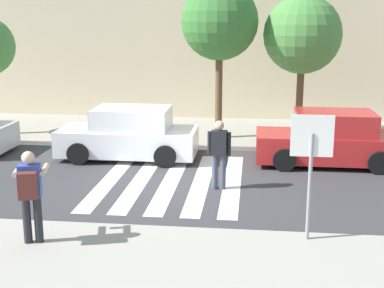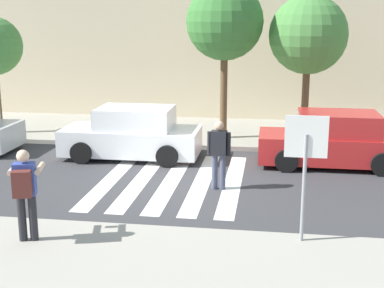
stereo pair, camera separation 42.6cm
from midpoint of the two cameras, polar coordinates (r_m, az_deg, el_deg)
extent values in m
plane|color=#38383A|center=(13.80, -1.46, -4.17)|extent=(120.00, 120.00, 0.00)
cube|color=#9E998C|center=(19.53, 1.57, 1.33)|extent=(60.00, 4.80, 0.14)
cube|color=beige|center=(23.47, 2.96, 12.13)|extent=(56.00, 4.00, 7.26)
cube|color=silver|center=(14.34, -7.65, -3.59)|extent=(0.44, 5.20, 0.01)
cube|color=silver|center=(14.14, -4.52, -3.75)|extent=(0.44, 5.20, 0.01)
cube|color=silver|center=(13.99, -1.32, -3.91)|extent=(0.44, 5.20, 0.01)
cube|color=silver|center=(13.88, 1.94, -4.05)|extent=(0.44, 5.20, 0.01)
cube|color=silver|center=(13.82, 5.25, -4.18)|extent=(0.44, 5.20, 0.01)
cylinder|color=gray|center=(9.96, 13.04, -4.65)|extent=(0.07, 0.07, 2.02)
cube|color=white|center=(9.73, 13.33, 0.75)|extent=(0.76, 0.03, 0.76)
cube|color=red|center=(9.74, 13.33, 0.77)|extent=(0.66, 0.02, 0.66)
cylinder|color=#232328|center=(10.32, -16.55, -7.56)|extent=(0.15, 0.15, 0.88)
cylinder|color=#232328|center=(10.29, -15.45, -7.56)|extent=(0.15, 0.15, 0.88)
cube|color=#33479E|center=(10.07, -16.27, -3.62)|extent=(0.43, 0.32, 0.60)
sphere|color=beige|center=(9.95, -16.44, -1.25)|extent=(0.23, 0.23, 0.23)
cylinder|color=beige|center=(10.29, -17.41, -2.56)|extent=(0.24, 0.59, 0.10)
cylinder|color=beige|center=(10.20, -14.77, -2.52)|extent=(0.24, 0.59, 0.10)
cube|color=black|center=(10.40, -15.93, -2.11)|extent=(0.16, 0.13, 0.10)
cube|color=#5B2823|center=(9.86, -16.51, -4.12)|extent=(0.36, 0.27, 0.48)
cylinder|color=#474C60|center=(13.24, 3.35, -2.98)|extent=(0.15, 0.15, 0.88)
cylinder|color=#474C60|center=(13.20, 4.20, -3.03)|extent=(0.15, 0.15, 0.88)
cube|color=black|center=(13.03, 3.83, 0.12)|extent=(0.40, 0.27, 0.60)
sphere|color=tan|center=(12.94, 3.86, 1.97)|extent=(0.23, 0.23, 0.23)
cylinder|color=black|center=(13.07, 2.79, 0.09)|extent=(0.10, 0.10, 0.58)
cylinder|color=black|center=(13.00, 4.87, -0.03)|extent=(0.10, 0.10, 0.58)
cylinder|color=black|center=(18.59, -18.79, 0.77)|extent=(0.64, 0.22, 0.64)
cube|color=white|center=(16.17, -5.75, 0.35)|extent=(4.10, 1.70, 0.76)
cube|color=white|center=(15.99, -5.29, 2.78)|extent=(2.20, 1.56, 0.64)
cube|color=slate|center=(16.27, -8.95, 2.86)|extent=(0.10, 1.50, 0.54)
cube|color=slate|center=(15.79, -1.86, 2.69)|extent=(0.10, 1.50, 0.51)
cylinder|color=black|center=(15.79, -10.96, -0.93)|extent=(0.64, 0.22, 0.64)
cylinder|color=black|center=(17.35, -9.12, 0.45)|extent=(0.64, 0.22, 0.64)
cylinder|color=black|center=(15.15, -1.85, -1.30)|extent=(0.64, 0.22, 0.64)
cylinder|color=black|center=(16.77, -0.81, 0.17)|extent=(0.64, 0.22, 0.64)
cube|color=red|center=(15.81, 15.38, -0.38)|extent=(4.10, 1.70, 0.76)
cube|color=red|center=(15.68, 16.08, 2.09)|extent=(2.20, 1.56, 0.64)
cube|color=slate|center=(15.57, 12.18, 2.24)|extent=(0.10, 1.50, 0.54)
cube|color=slate|center=(15.84, 19.56, 1.95)|extent=(0.10, 1.50, 0.51)
cylinder|color=black|center=(14.93, 10.85, -1.76)|extent=(0.64, 0.22, 0.64)
cylinder|color=black|center=(16.58, 10.64, -0.23)|extent=(0.64, 0.22, 0.64)
cylinder|color=black|center=(15.26, 20.43, -2.06)|extent=(0.64, 0.22, 0.64)
cylinder|color=black|center=(16.87, 19.29, -0.52)|extent=(0.64, 0.22, 0.64)
cylinder|color=brown|center=(18.03, 4.08, 5.53)|extent=(0.24, 0.24, 3.11)
sphere|color=#387533|center=(17.85, 4.20, 12.91)|extent=(2.53, 2.53, 2.53)
cylinder|color=brown|center=(18.37, 12.63, 4.71)|extent=(0.24, 0.24, 2.68)
sphere|color=#47843D|center=(18.18, 12.97, 11.29)|extent=(2.57, 2.57, 2.57)
camera|label=1|loc=(0.21, -89.08, 0.22)|focal=50.00mm
camera|label=2|loc=(0.21, 90.92, -0.22)|focal=50.00mm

